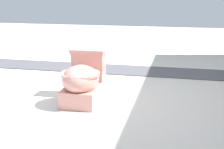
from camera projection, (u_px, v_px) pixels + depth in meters
ground_plane at (83, 99)px, 3.27m from camera, size 14.00×14.00×0.00m
gravel_strip at (145, 71)px, 4.40m from camera, size 0.56×8.00×0.01m
toilet at (83, 80)px, 3.17m from camera, size 0.64×0.40×0.52m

